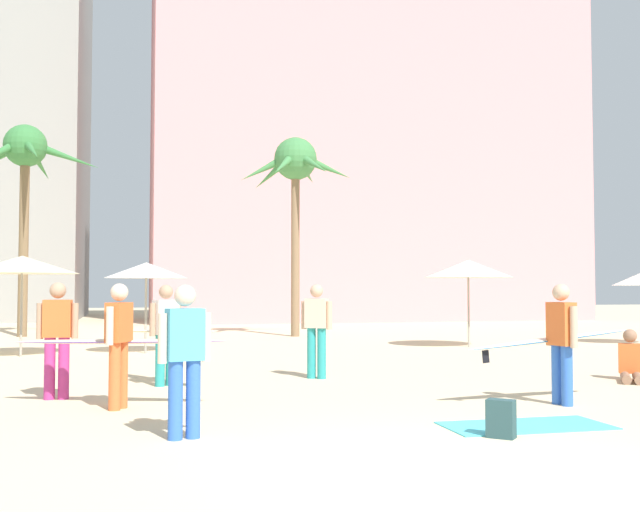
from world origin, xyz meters
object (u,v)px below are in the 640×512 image
backpack (501,419)px  person_near_right (317,327)px  palm_tree_far_left (25,162)px  person_near_left (631,363)px  cafe_umbrella_2 (468,269)px  person_mid_center (557,339)px  palm_tree_left (295,170)px  person_far_left (119,341)px  cafe_umbrella_1 (22,265)px  beach_towel (526,426)px  cafe_umbrella_3 (146,270)px  person_mid_left (185,354)px  person_mid_right (57,335)px  person_far_right (165,331)px

backpack → person_near_right: size_ratio=0.24×
palm_tree_far_left → person_near_left: 20.69m
cafe_umbrella_2 → person_mid_center: 10.38m
palm_tree_far_left → palm_tree_left: size_ratio=1.06×
cafe_umbrella_2 → person_near_left: size_ratio=2.61×
person_far_left → person_near_left: (8.81, 0.82, -0.60)m
cafe_umbrella_1 → person_mid_center: 12.97m
cafe_umbrella_2 → person_mid_center: size_ratio=0.93×
palm_tree_left → person_far_left: palm_tree_left is taller
beach_towel → cafe_umbrella_3: bearing=110.5°
cafe_umbrella_2 → backpack: bearing=-114.1°
person_mid_center → person_mid_left: 5.47m
cafe_umbrella_3 → person_near_right: 6.95m
person_mid_center → person_far_left: size_ratio=0.89×
person_far_left → cafe_umbrella_2: bearing=-110.2°
person_mid_center → palm_tree_far_left: bearing=110.0°
person_mid_right → person_near_right: size_ratio=1.01×
person_far_right → person_near_right: size_ratio=1.56×
person_near_right → person_near_left: (5.36, -1.71, -0.63)m
person_mid_center → person_mid_right: 7.32m
palm_tree_left → person_mid_right: size_ratio=3.98×
person_mid_right → person_mid_center: bearing=-103.0°
palm_tree_left → person_far_left: 16.09m
palm_tree_far_left → cafe_umbrella_3: bearing=-62.7°
cafe_umbrella_1 → beach_towel: (7.19, -11.14, -2.22)m
beach_towel → person_far_right: person_far_right is taller
cafe_umbrella_3 → person_mid_right: size_ratio=1.33×
person_mid_center → person_near_left: 3.45m
cafe_umbrella_3 → person_far_right: size_ratio=0.86×
person_near_right → person_far_left: bearing=-18.3°
person_mid_right → person_mid_left: bearing=-149.7°
person_far_left → cafe_umbrella_3: bearing=-65.9°
palm_tree_left → backpack: size_ratio=16.46×
palm_tree_left → person_mid_left: (-4.88, -16.67, -4.83)m
person_far_right → person_near_right: 2.74m
person_near_left → cafe_umbrella_3: bearing=-99.4°
person_far_right → person_mid_right: size_ratio=1.54×
palm_tree_far_left → beach_towel: size_ratio=3.70×
palm_tree_far_left → person_far_left: size_ratio=2.41×
person_mid_center → person_far_right: 6.37m
person_mid_left → cafe_umbrella_1: bearing=-177.4°
person_near_left → person_far_right: bearing=-66.0°
person_mid_left → person_far_right: bearing=166.6°
palm_tree_left → beach_towel: palm_tree_left is taller
person_mid_center → person_mid_left: size_ratio=1.60×
person_mid_center → person_near_right: size_ratio=1.57×
palm_tree_far_left → backpack: size_ratio=17.45×
palm_tree_left → person_mid_right: bearing=-116.2°
cafe_umbrella_3 → beach_towel: bearing=-69.5°
cafe_umbrella_1 → person_mid_center: cafe_umbrella_1 is taller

